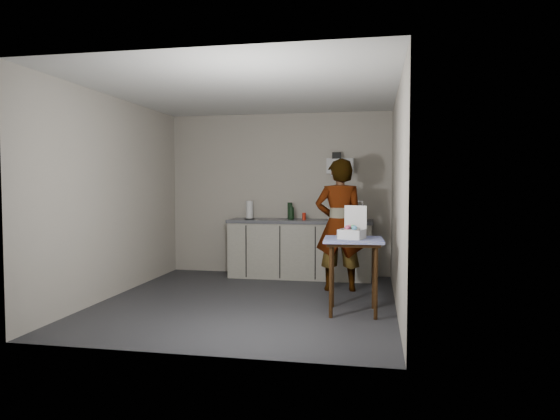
% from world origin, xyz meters
% --- Properties ---
extents(ground, '(4.00, 4.00, 0.00)m').
position_xyz_m(ground, '(0.00, 0.00, 0.00)').
color(ground, '#292A2F').
rests_on(ground, ground).
extents(wall_back, '(3.60, 0.02, 2.60)m').
position_xyz_m(wall_back, '(0.00, 1.99, 1.30)').
color(wall_back, beige).
rests_on(wall_back, ground).
extents(wall_right, '(0.02, 4.00, 2.60)m').
position_xyz_m(wall_right, '(1.79, 0.00, 1.30)').
color(wall_right, beige).
rests_on(wall_right, ground).
extents(wall_left, '(0.02, 4.00, 2.60)m').
position_xyz_m(wall_left, '(-1.79, 0.00, 1.30)').
color(wall_left, beige).
rests_on(wall_left, ground).
extents(ceiling, '(3.60, 4.00, 0.01)m').
position_xyz_m(ceiling, '(0.00, 0.00, 2.60)').
color(ceiling, white).
rests_on(ceiling, wall_back).
extents(kitchen_counter, '(2.24, 0.62, 0.91)m').
position_xyz_m(kitchen_counter, '(0.40, 1.70, 0.43)').
color(kitchen_counter, black).
rests_on(kitchen_counter, ground).
extents(wall_shelf, '(0.42, 0.18, 0.37)m').
position_xyz_m(wall_shelf, '(1.00, 1.92, 1.75)').
color(wall_shelf, white).
rests_on(wall_shelf, ground).
extents(side_table, '(0.69, 0.69, 0.85)m').
position_xyz_m(side_table, '(1.31, -0.33, 0.74)').
color(side_table, '#38210C').
rests_on(side_table, ground).
extents(standing_man, '(0.71, 0.51, 1.81)m').
position_xyz_m(standing_man, '(1.07, 0.87, 0.90)').
color(standing_man, '#B2A593').
rests_on(standing_man, ground).
extents(soap_bottle, '(0.13, 0.13, 0.27)m').
position_xyz_m(soap_bottle, '(0.26, 1.67, 1.04)').
color(soap_bottle, black).
rests_on(soap_bottle, kitchen_counter).
extents(soda_can, '(0.06, 0.06, 0.11)m').
position_xyz_m(soda_can, '(0.46, 1.65, 0.97)').
color(soda_can, red).
rests_on(soda_can, kitchen_counter).
extents(dark_bottle, '(0.08, 0.08, 0.26)m').
position_xyz_m(dark_bottle, '(0.23, 1.75, 1.04)').
color(dark_bottle, black).
rests_on(dark_bottle, kitchen_counter).
extents(paper_towel, '(0.16, 0.16, 0.29)m').
position_xyz_m(paper_towel, '(-0.40, 1.62, 1.05)').
color(paper_towel, black).
rests_on(paper_towel, kitchen_counter).
extents(dish_rack, '(0.43, 0.32, 0.30)m').
position_xyz_m(dish_rack, '(1.16, 1.65, 0.98)').
color(dish_rack, white).
rests_on(dish_rack, kitchen_counter).
extents(bakery_box, '(0.32, 0.33, 0.37)m').
position_xyz_m(bakery_box, '(1.29, -0.34, 0.93)').
color(bakery_box, white).
rests_on(bakery_box, side_table).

